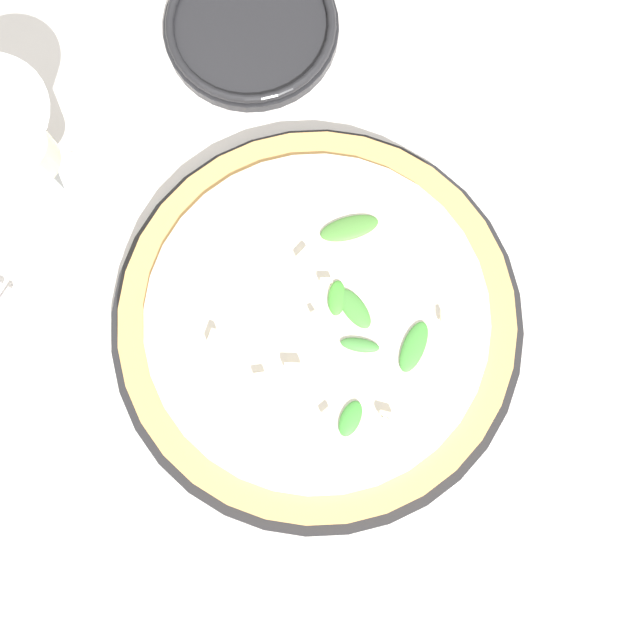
% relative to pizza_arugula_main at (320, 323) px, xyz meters
% --- Properties ---
extents(ground_plane, '(6.00, 6.00, 0.00)m').
position_rel_pizza_arugula_main_xyz_m(ground_plane, '(0.04, 0.00, -0.02)').
color(ground_plane, silver).
extents(pizza_arugula_main, '(0.34, 0.34, 0.05)m').
position_rel_pizza_arugula_main_xyz_m(pizza_arugula_main, '(0.00, 0.00, 0.00)').
color(pizza_arugula_main, black).
rests_on(pizza_arugula_main, ground_plane).
extents(wine_glass, '(0.09, 0.09, 0.15)m').
position_rel_pizza_arugula_main_xyz_m(wine_glass, '(0.06, 0.24, 0.09)').
color(wine_glass, white).
rests_on(wine_glass, ground_plane).
extents(side_plate_white, '(0.16, 0.16, 0.02)m').
position_rel_pizza_arugula_main_xyz_m(side_plate_white, '(0.24, 0.12, -0.01)').
color(side_plate_white, black).
rests_on(side_plate_white, ground_plane).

